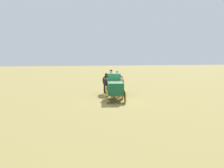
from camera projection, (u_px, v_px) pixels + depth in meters
ground_plane at (115, 101)px, 20.16m from camera, size 220.00×220.00×0.00m
show_wagon at (115, 88)px, 20.21m from camera, size 5.54×2.29×2.70m
draft_horse_near at (107, 82)px, 23.61m from camera, size 3.08×1.32×2.18m
draft_horse_off at (119, 82)px, 23.65m from camera, size 3.19×1.47×2.25m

